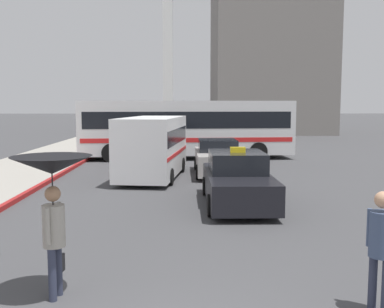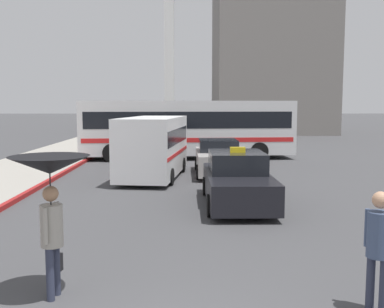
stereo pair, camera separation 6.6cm
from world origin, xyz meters
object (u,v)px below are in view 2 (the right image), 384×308
Objects in this scene: pedestrian_with_umbrella at (50,181)px; monument_cross at (169,24)px; taxi at (237,181)px; city_bus at (187,127)px; sedan_red at (218,158)px; ambulance_van at (153,144)px; pedestrian_man at (379,241)px.

monument_cross is at bearing 6.93° from pedestrian_with_umbrella.
pedestrian_with_umbrella is at bearing 61.12° from taxi.
city_bus is at bearing 1.04° from pedestrian_with_umbrella.
monument_cross reaches higher than sedan_red.
ambulance_van is 3.24× the size of pedestrian_man.
pedestrian_with_umbrella is at bearing -90.89° from monument_cross.
taxi reaches higher than sedan_red.
monument_cross reaches higher than ambulance_van.
pedestrian_man is (1.17, -7.00, 0.34)m from taxi.
ambulance_van is at bearing 18.05° from sedan_red.
ambulance_van is at bearing 4.11° from pedestrian_with_umbrella.
pedestrian_man is (2.57, -18.54, -0.71)m from city_bus.
monument_cross is (-1.58, 17.77, 8.55)m from city_bus.
monument_cross is (0.55, 35.74, 8.50)m from pedestrian_with_umbrella.
taxi is at bearing 126.94° from ambulance_van.
taxi is 0.25× the size of monument_cross.
city_bus is 19.79m from monument_cross.
pedestrian_man is (4.71, -0.57, -0.75)m from pedestrian_with_umbrella.
monument_cross is (-4.16, 36.31, 9.26)m from pedestrian_man.
taxi is at bearing -21.06° from pedestrian_with_umbrella.
sedan_red is 12.76m from pedestrian_with_umbrella.
sedan_red is at bearing -171.87° from city_bus.
sedan_red is 12.89m from pedestrian_man.
sedan_red is at bearing -88.67° from taxi.
pedestrian_man is at bearing -176.48° from city_bus.
city_bus is (-1.41, 11.54, 1.05)m from taxi.
city_bus is at bearing -94.57° from ambulance_van.
sedan_red is 0.37× the size of city_bus.
ambulance_van is at bearing -89.57° from monument_cross.
pedestrian_man is at bearing 99.49° from taxi.
sedan_red is 1.98× the size of pedestrian_with_umbrella.
pedestrian_with_umbrella reaches higher than sedan_red.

